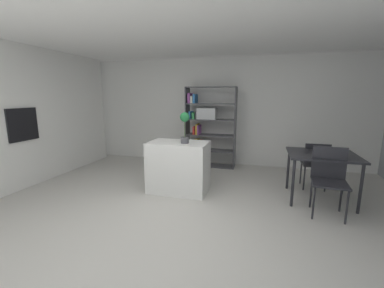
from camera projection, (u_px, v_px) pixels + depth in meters
ground_plane at (170, 220)px, 3.42m from camera, size 10.17×10.17×0.00m
ceiling_slab at (166, 14)px, 2.92m from camera, size 7.39×6.43×0.06m
back_partition at (215, 112)px, 6.18m from camera, size 7.39×0.06×2.60m
built_in_oven at (23, 124)px, 4.45m from camera, size 0.06×0.57×0.59m
kitchen_island at (179, 167)px, 4.41m from camera, size 1.03×0.64×0.89m
potted_plant_on_island at (185, 125)px, 4.16m from camera, size 0.16×0.16×0.52m
open_bookshelf at (206, 123)px, 5.92m from camera, size 1.18×0.36×1.89m
dining_table at (322, 159)px, 3.98m from camera, size 1.03×0.90×0.77m
dining_chair_far at (315, 162)px, 4.47m from camera, size 0.43×0.42×0.86m
dining_chair_near at (329, 175)px, 3.56m from camera, size 0.49×0.49×0.96m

